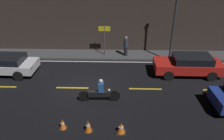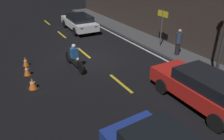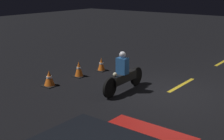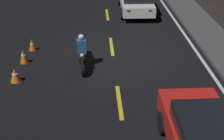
% 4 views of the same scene
% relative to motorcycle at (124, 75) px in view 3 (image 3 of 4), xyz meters
% --- Properties ---
extents(ground_plane, '(56.00, 56.00, 0.00)m').
position_rel_motorcycle_xyz_m(ground_plane, '(-0.80, 1.30, -0.57)').
color(ground_plane, black).
extents(lane_dash_b, '(2.00, 0.14, 0.01)m').
position_rel_motorcycle_xyz_m(lane_dash_b, '(-6.30, 1.30, -0.57)').
color(lane_dash_b, gold).
rests_on(lane_dash_b, ground).
extents(lane_dash_c, '(2.00, 0.14, 0.01)m').
position_rel_motorcycle_xyz_m(lane_dash_c, '(-1.80, 1.30, -0.57)').
color(lane_dash_c, gold).
rests_on(lane_dash_c, ground).
extents(lane_dash_d, '(2.00, 0.14, 0.01)m').
position_rel_motorcycle_xyz_m(lane_dash_d, '(2.70, 1.30, -0.57)').
color(lane_dash_d, gold).
rests_on(lane_dash_d, ground).
extents(motorcycle, '(2.31, 0.37, 1.40)m').
position_rel_motorcycle_xyz_m(motorcycle, '(0.00, 0.00, 0.00)').
color(motorcycle, black).
rests_on(motorcycle, ground).
extents(traffic_cone_near, '(0.40, 0.40, 0.56)m').
position_rel_motorcycle_xyz_m(traffic_cone_near, '(-1.55, -2.26, -0.30)').
color(traffic_cone_near, black).
rests_on(traffic_cone_near, ground).
extents(traffic_cone_mid, '(0.43, 0.43, 0.63)m').
position_rel_motorcycle_xyz_m(traffic_cone_mid, '(-0.33, -2.41, -0.26)').
color(traffic_cone_mid, black).
rests_on(traffic_cone_mid, ground).
extents(traffic_cone_far, '(0.50, 0.50, 0.57)m').
position_rel_motorcycle_xyz_m(traffic_cone_far, '(1.17, -2.44, -0.29)').
color(traffic_cone_far, black).
rests_on(traffic_cone_far, ground).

